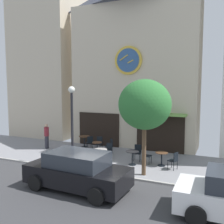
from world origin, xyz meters
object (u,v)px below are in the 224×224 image
at_px(cafe_chair_facing_street, 174,159).
at_px(cafe_chair_right_end, 90,142).
at_px(cafe_chair_facing_wall, 109,150).
at_px(street_lamp, 72,125).
at_px(cafe_chair_outer, 110,145).
at_px(street_tree, 145,105).
at_px(cafe_chair_under_awning, 99,142).
at_px(pedestrian_maroon, 47,136).
at_px(cafe_table_near_door, 101,153).
at_px(cafe_table_center, 97,146).
at_px(parked_car_black, 77,171).
at_px(cafe_table_center_right, 84,139).
at_px(cafe_table_rightmost, 132,155).
at_px(cafe_table_leftmost, 162,157).
at_px(cafe_chair_by_entrance, 146,154).
at_px(cafe_chair_mid_row, 98,157).
at_px(cafe_chair_left_end, 138,151).

bearing_deg(cafe_chair_facing_street, cafe_chair_right_end, 162.33).
bearing_deg(cafe_chair_right_end, cafe_chair_facing_wall, -35.32).
relative_size(street_lamp, cafe_chair_outer, 4.65).
xyz_separation_m(street_tree, cafe_chair_under_awning, (-4.00, 3.26, -2.81)).
relative_size(street_tree, cafe_chair_outer, 5.04).
bearing_deg(pedestrian_maroon, cafe_table_near_door, -16.37).
bearing_deg(cafe_table_center, pedestrian_maroon, -177.47).
xyz_separation_m(street_lamp, cafe_chair_outer, (1.02, 2.71, -1.60)).
distance_m(cafe_table_near_door, parked_car_black, 3.72).
bearing_deg(cafe_chair_outer, street_lamp, -110.65).
bearing_deg(cafe_table_center, cafe_table_center_right, 143.68).
height_order(cafe_table_rightmost, parked_car_black, parked_car_black).
height_order(street_lamp, parked_car_black, street_lamp).
xyz_separation_m(cafe_table_center_right, cafe_chair_outer, (2.25, -0.71, -0.03)).
relative_size(cafe_table_center_right, cafe_chair_right_end, 0.85).
bearing_deg(cafe_chair_under_awning, cafe_table_leftmost, -19.33).
bearing_deg(cafe_table_rightmost, cafe_chair_under_awning, 145.82).
distance_m(cafe_table_center, cafe_chair_outer, 0.81).
distance_m(cafe_chair_right_end, pedestrian_maroon, 2.95).
relative_size(street_tree, cafe_chair_facing_wall, 5.04).
height_order(cafe_chair_right_end, parked_car_black, parked_car_black).
bearing_deg(cafe_table_center_right, pedestrian_maroon, -148.32).
height_order(street_tree, cafe_table_center_right, street_tree).
relative_size(cafe_table_rightmost, parked_car_black, 0.17).
bearing_deg(cafe_table_near_door, cafe_chair_by_entrance, 18.87).
xyz_separation_m(cafe_table_rightmost, cafe_chair_outer, (-2.06, 1.69, -0.00)).
xyz_separation_m(cafe_chair_facing_street, cafe_chair_right_end, (-5.84, 1.86, 0.00)).
relative_size(street_lamp, cafe_table_center_right, 5.46).
distance_m(cafe_table_center_right, cafe_table_near_door, 3.73).
distance_m(cafe_table_near_door, cafe_chair_outer, 2.02).
bearing_deg(cafe_chair_outer, cafe_chair_mid_row, -78.15).
relative_size(cafe_table_rightmost, cafe_chair_facing_wall, 0.83).
height_order(street_lamp, cafe_table_center, street_lamp).
xyz_separation_m(street_tree, cafe_table_center, (-3.75, 2.48, -2.87)).
xyz_separation_m(cafe_table_center_right, cafe_table_near_door, (2.58, -2.70, -0.02)).
relative_size(cafe_chair_right_end, pedestrian_maroon, 0.54).
bearing_deg(cafe_chair_left_end, cafe_chair_by_entrance, -31.46).
bearing_deg(street_lamp, cafe_chair_facing_street, 12.14).
bearing_deg(cafe_table_center, cafe_chair_facing_street, -12.99).
relative_size(street_lamp, cafe_chair_mid_row, 4.65).
relative_size(cafe_table_rightmost, cafe_chair_mid_row, 0.83).
distance_m(cafe_table_center_right, cafe_table_center, 1.95).
bearing_deg(cafe_chair_right_end, street_tree, -34.50).
bearing_deg(street_lamp, pedestrian_maroon, 147.97).
bearing_deg(cafe_table_near_door, cafe_chair_under_awning, 118.39).
relative_size(cafe_chair_under_awning, cafe_chair_facing_wall, 1.00).
bearing_deg(cafe_table_near_door, cafe_table_center_right, 133.64).
relative_size(cafe_chair_facing_street, pedestrian_maroon, 0.54).
relative_size(street_lamp, street_tree, 0.92).
xyz_separation_m(street_lamp, cafe_chair_under_awning, (0.09, 3.05, -1.60)).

